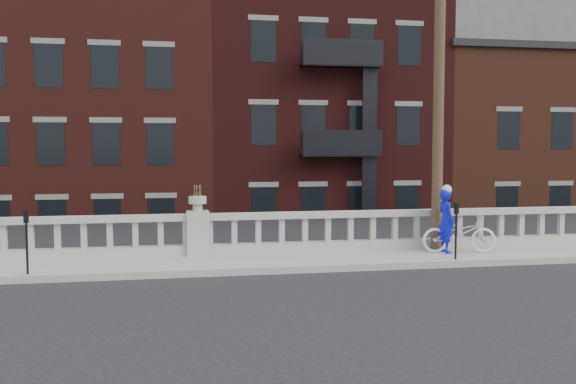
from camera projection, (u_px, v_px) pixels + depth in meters
name	position (u px, v px, depth m)	size (l,w,h in m)	color
ground	(208.00, 297.00, 12.21)	(120.00, 120.00, 0.00)	black
sidewalk	(200.00, 265.00, 15.15)	(32.00, 2.20, 0.15)	#99978E
balustrade	(198.00, 235.00, 16.04)	(28.00, 0.34, 1.03)	#99978E
planter_pedestal	(198.00, 228.00, 16.02)	(0.55, 0.55, 1.76)	#99978E
lower_level	(192.00, 150.00, 34.72)	(80.00, 44.00, 20.80)	#605E59
utility_pole	(439.00, 54.00, 16.50)	(1.60, 0.28, 10.00)	#422D1E
parking_meter_c	(27.00, 235.00, 13.57)	(0.10, 0.09, 1.36)	black
parking_meter_d	(456.00, 224.00, 15.36)	(0.10, 0.09, 1.36)	black
bicycle	(459.00, 233.00, 16.38)	(0.65, 1.87, 0.98)	white
cyclist	(446.00, 221.00, 16.34)	(0.60, 0.39, 1.63)	#0D11D1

